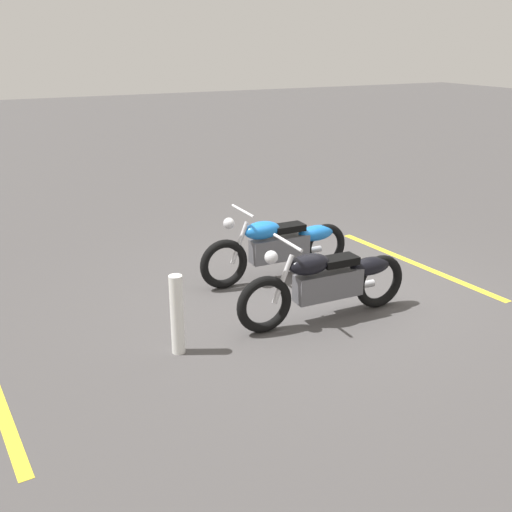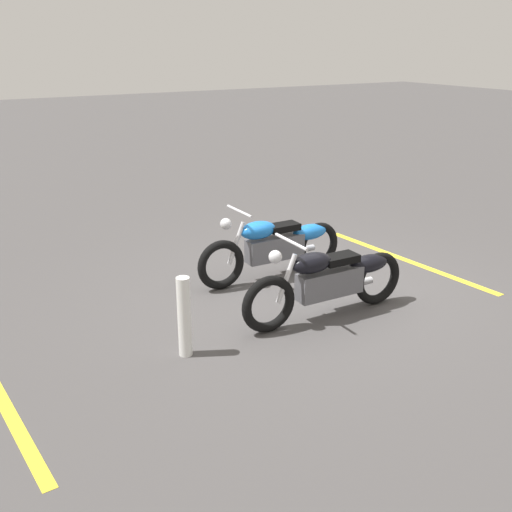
% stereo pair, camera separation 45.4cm
% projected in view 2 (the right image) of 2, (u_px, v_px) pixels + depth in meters
% --- Properties ---
extents(ground_plane, '(60.00, 60.00, 0.00)m').
position_uv_depth(ground_plane, '(314.00, 291.00, 7.94)').
color(ground_plane, '#474444').
extents(motorcycle_bright_foreground, '(2.23, 0.62, 1.04)m').
position_uv_depth(motorcycle_bright_foreground, '(275.00, 245.00, 8.27)').
color(motorcycle_bright_foreground, black).
rests_on(motorcycle_bright_foreground, ground).
extents(motorcycle_dark_foreground, '(2.23, 0.62, 1.04)m').
position_uv_depth(motorcycle_dark_foreground, '(330.00, 280.00, 7.09)').
color(motorcycle_dark_foreground, black).
rests_on(motorcycle_dark_foreground, ground).
extents(bollard_post, '(0.14, 0.14, 0.87)m').
position_uv_depth(bollard_post, '(184.00, 317.00, 6.20)').
color(bollard_post, white).
rests_on(bollard_post, ground).
extents(parking_stripe_near, '(0.36, 3.20, 0.01)m').
position_uv_depth(parking_stripe_near, '(407.00, 260.00, 9.04)').
color(parking_stripe_near, yellow).
rests_on(parking_stripe_near, ground).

